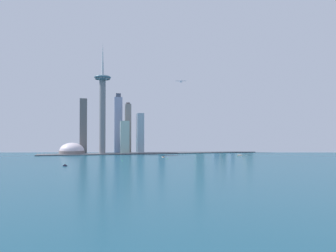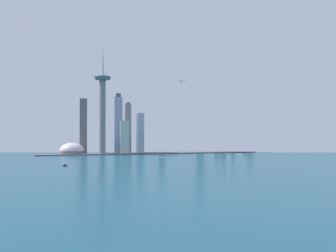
{
  "view_description": "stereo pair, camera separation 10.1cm",
  "coord_description": "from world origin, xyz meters",
  "px_view_note": "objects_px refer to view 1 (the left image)",
  "views": [
    {
      "loc": [
        -210.96,
        -498.15,
        63.53
      ],
      "look_at": [
        18.19,
        441.77,
        80.97
      ],
      "focal_mm": 34.74,
      "sensor_mm": 36.0,
      "label": 1
    },
    {
      "loc": [
        -210.86,
        -498.17,
        63.53
      ],
      "look_at": [
        18.19,
        441.77,
        80.97
      ],
      "focal_mm": 34.74,
      "sensor_mm": 36.0,
      "label": 2
    }
  ],
  "objects_px": {
    "channel_buoy_0": "(237,156)",
    "skyscraper_2": "(128,128)",
    "skyscraper_4": "(118,124)",
    "boat_0": "(240,155)",
    "skyscraper_6": "(125,137)",
    "channel_buoy_2": "(122,161)",
    "skyscraper_3": "(222,141)",
    "skyscraper_8": "(248,142)",
    "skyscraper_5": "(83,126)",
    "skyscraper_0": "(140,133)",
    "skyscraper_10": "(231,142)",
    "airplane": "(181,81)",
    "skyscraper_1": "(199,126)",
    "boat_2": "(65,165)",
    "stadium_dome": "(72,151)",
    "skyscraper_9": "(161,135)",
    "observation_tower": "(102,100)",
    "skyscraper_7": "(216,145)",
    "boat_1": "(163,157)"
  },
  "relations": [
    {
      "from": "observation_tower",
      "to": "boat_2",
      "type": "xyz_separation_m",
      "value": [
        -79.59,
        -302.61,
        -152.75
      ]
    },
    {
      "from": "observation_tower",
      "to": "boat_0",
      "type": "height_order",
      "value": "observation_tower"
    },
    {
      "from": "skyscraper_4",
      "to": "skyscraper_3",
      "type": "bearing_deg",
      "value": 4.62
    },
    {
      "from": "airplane",
      "to": "skyscraper_6",
      "type": "bearing_deg",
      "value": -88.24
    },
    {
      "from": "boat_2",
      "to": "stadium_dome",
      "type": "bearing_deg",
      "value": 133.95
    },
    {
      "from": "skyscraper_1",
      "to": "skyscraper_6",
      "type": "height_order",
      "value": "skyscraper_1"
    },
    {
      "from": "airplane",
      "to": "skyscraper_2",
      "type": "bearing_deg",
      "value": -102.37
    },
    {
      "from": "skyscraper_8",
      "to": "boat_0",
      "type": "height_order",
      "value": "skyscraper_8"
    },
    {
      "from": "channel_buoy_0",
      "to": "channel_buoy_2",
      "type": "height_order",
      "value": "channel_buoy_0"
    },
    {
      "from": "skyscraper_3",
      "to": "boat_2",
      "type": "relative_size",
      "value": 11.36
    },
    {
      "from": "stadium_dome",
      "to": "skyscraper_0",
      "type": "distance_m",
      "value": 201.1
    },
    {
      "from": "skyscraper_4",
      "to": "boat_0",
      "type": "xyz_separation_m",
      "value": [
        302.65,
        -203.26,
        -85.33
      ]
    },
    {
      "from": "skyscraper_6",
      "to": "channel_buoy_2",
      "type": "distance_m",
      "value": 231.59
    },
    {
      "from": "stadium_dome",
      "to": "skyscraper_4",
      "type": "relative_size",
      "value": 0.39
    },
    {
      "from": "skyscraper_3",
      "to": "skyscraper_8",
      "type": "bearing_deg",
      "value": -53.2
    },
    {
      "from": "skyscraper_5",
      "to": "boat_2",
      "type": "xyz_separation_m",
      "value": [
        -26.62,
        -365.33,
        -79.91
      ]
    },
    {
      "from": "skyscraper_5",
      "to": "boat_2",
      "type": "height_order",
      "value": "skyscraper_5"
    },
    {
      "from": "skyscraper_7",
      "to": "boat_0",
      "type": "relative_size",
      "value": 3.72
    },
    {
      "from": "observation_tower",
      "to": "skyscraper_9",
      "type": "height_order",
      "value": "observation_tower"
    },
    {
      "from": "boat_0",
      "to": "boat_2",
      "type": "height_order",
      "value": "boat_0"
    },
    {
      "from": "skyscraper_5",
      "to": "skyscraper_0",
      "type": "bearing_deg",
      "value": -13.03
    },
    {
      "from": "skyscraper_5",
      "to": "skyscraper_10",
      "type": "bearing_deg",
      "value": -3.54
    },
    {
      "from": "channel_buoy_0",
      "to": "skyscraper_2",
      "type": "bearing_deg",
      "value": 139.72
    },
    {
      "from": "skyscraper_9",
      "to": "boat_0",
      "type": "relative_size",
      "value": 8.63
    },
    {
      "from": "skyscraper_0",
      "to": "channel_buoy_0",
      "type": "height_order",
      "value": "skyscraper_0"
    },
    {
      "from": "skyscraper_3",
      "to": "boat_1",
      "type": "relative_size",
      "value": 7.51
    },
    {
      "from": "skyscraper_3",
      "to": "skyscraper_6",
      "type": "bearing_deg",
      "value": -165.81
    },
    {
      "from": "observation_tower",
      "to": "airplane",
      "type": "distance_m",
      "value": 229.91
    },
    {
      "from": "observation_tower",
      "to": "skyscraper_5",
      "type": "height_order",
      "value": "observation_tower"
    },
    {
      "from": "skyscraper_4",
      "to": "skyscraper_9",
      "type": "distance_m",
      "value": 156.53
    },
    {
      "from": "skyscraper_1",
      "to": "channel_buoy_2",
      "type": "height_order",
      "value": "skyscraper_1"
    },
    {
      "from": "skyscraper_4",
      "to": "channel_buoy_2",
      "type": "xyz_separation_m",
      "value": [
        -16.05,
        -282.11,
        -86.04
      ]
    },
    {
      "from": "channel_buoy_0",
      "to": "boat_2",
      "type": "bearing_deg",
      "value": -162.27
    },
    {
      "from": "skyscraper_2",
      "to": "skyscraper_10",
      "type": "xyz_separation_m",
      "value": [
        330.91,
        -8.91,
        -42.48
      ]
    },
    {
      "from": "skyscraper_5",
      "to": "boat_1",
      "type": "bearing_deg",
      "value": -46.61
    },
    {
      "from": "skyscraper_6",
      "to": "channel_buoy_0",
      "type": "height_order",
      "value": "skyscraper_6"
    },
    {
      "from": "skyscraper_2",
      "to": "boat_1",
      "type": "bearing_deg",
      "value": -70.71
    },
    {
      "from": "skyscraper_0",
      "to": "skyscraper_10",
      "type": "relative_size",
      "value": 1.52
    },
    {
      "from": "skyscraper_3",
      "to": "skyscraper_9",
      "type": "bearing_deg",
      "value": 174.65
    },
    {
      "from": "skyscraper_1",
      "to": "skyscraper_8",
      "type": "xyz_separation_m",
      "value": [
        158.4,
        -13.56,
        -50.75
      ]
    },
    {
      "from": "skyscraper_6",
      "to": "boat_0",
      "type": "distance_m",
      "value": 327.37
    },
    {
      "from": "skyscraper_5",
      "to": "skyscraper_8",
      "type": "xyz_separation_m",
      "value": [
        510.28,
        -45.39,
        -49.55
      ]
    },
    {
      "from": "skyscraper_3",
      "to": "boat_0",
      "type": "height_order",
      "value": "skyscraper_3"
    },
    {
      "from": "boat_2",
      "to": "channel_buoy_2",
      "type": "relative_size",
      "value": 4.62
    },
    {
      "from": "observation_tower",
      "to": "skyscraper_8",
      "type": "height_order",
      "value": "observation_tower"
    },
    {
      "from": "skyscraper_5",
      "to": "skyscraper_9",
      "type": "xyz_separation_m",
      "value": [
        248.3,
        47.93,
        -26.88
      ]
    },
    {
      "from": "boat_2",
      "to": "airplane",
      "type": "relative_size",
      "value": 0.25
    },
    {
      "from": "skyscraper_7",
      "to": "boat_1",
      "type": "distance_m",
      "value": 273.27
    },
    {
      "from": "skyscraper_0",
      "to": "skyscraper_9",
      "type": "distance_m",
      "value": 120.36
    },
    {
      "from": "skyscraper_2",
      "to": "channel_buoy_2",
      "type": "relative_size",
      "value": 88.33
    }
  ]
}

